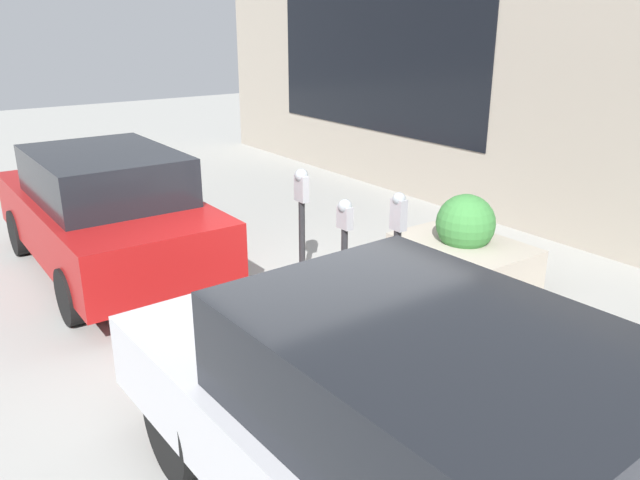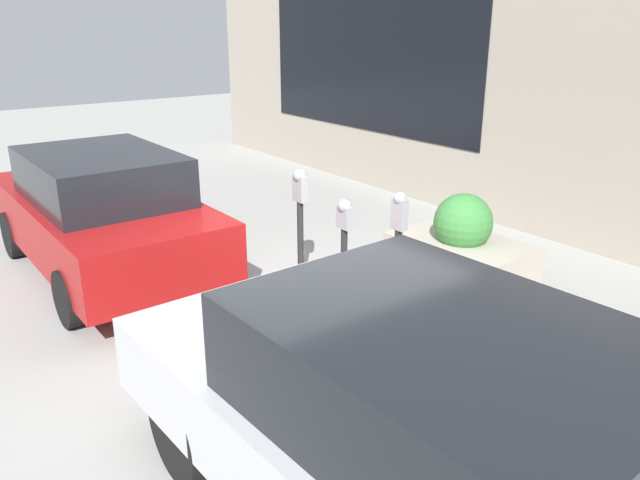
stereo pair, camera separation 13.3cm
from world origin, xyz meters
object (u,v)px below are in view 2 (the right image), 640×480
object	(u,v)px
parking_meter_second	(344,236)
parked_car_front	(426,431)
parking_meter_middle	(300,208)
planter_box	(461,252)
parking_meter_nearest	(398,249)
parked_car_middle	(102,212)

from	to	relation	value
parking_meter_second	parked_car_front	world-z (taller)	parked_car_front
parking_meter_second	parking_meter_middle	distance (m)	0.86
planter_box	parked_car_front	size ratio (longest dim) A/B	0.35
parking_meter_nearest	planter_box	bearing A→B (deg)	-70.46
parking_meter_nearest	parked_car_front	size ratio (longest dim) A/B	0.34
parking_meter_second	parking_meter_nearest	bearing A→B (deg)	-179.35
parked_car_front	parking_meter_nearest	bearing A→B (deg)	-41.91
parking_meter_middle	parked_car_front	bearing A→B (deg)	155.26
parked_car_middle	parking_meter_nearest	bearing A→B (deg)	-154.49
parking_meter_second	planter_box	bearing A→B (deg)	-97.89
parked_car_front	parking_meter_second	bearing A→B (deg)	-32.61
parking_meter_nearest	parked_car_middle	xyz separation A→B (m)	(3.55, 1.69, -0.18)
parking_meter_second	parking_meter_middle	world-z (taller)	parking_meter_middle
parking_meter_nearest	parking_meter_second	world-z (taller)	parking_meter_nearest
parking_meter_second	parked_car_middle	distance (m)	3.22
parking_meter_nearest	parked_car_middle	size ratio (longest dim) A/B	0.37
parking_meter_nearest	parked_car_front	xyz separation A→B (m)	(-2.00, 1.67, -0.16)
parking_meter_second	planter_box	world-z (taller)	parking_meter_second
parking_meter_second	parking_meter_middle	bearing A→B (deg)	-1.55
parking_meter_second	parked_car_middle	bearing A→B (deg)	31.60
parking_meter_middle	planter_box	xyz separation A→B (m)	(-1.08, -1.63, -0.59)
parking_meter_second	parked_car_front	xyz separation A→B (m)	(-2.81, 1.66, -0.07)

